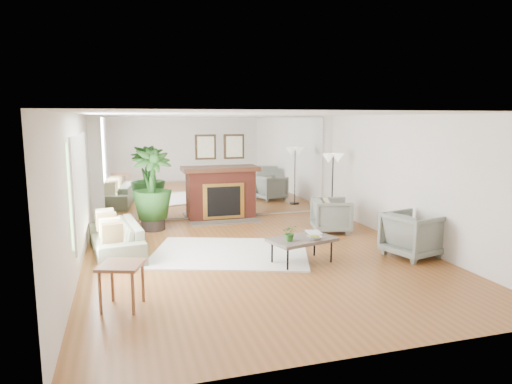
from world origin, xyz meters
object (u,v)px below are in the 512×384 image
object	(u,v)px
sofa	(116,239)
armchair_back	(331,215)
floor_lamp	(333,164)
armchair_front	(413,235)
side_table	(121,271)
coffee_table	(302,240)
potted_ficus	(152,187)
fireplace	(222,193)

from	to	relation	value
sofa	armchair_back	xyz separation A→B (m)	(4.45, 0.41, 0.07)
armchair_back	floor_lamp	xyz separation A→B (m)	(0.43, 0.86, 1.02)
floor_lamp	armchair_front	bearing A→B (deg)	-86.48
side_table	floor_lamp	xyz separation A→B (m)	(4.77, 3.76, 0.89)
coffee_table	side_table	size ratio (longest dim) A/B	1.84
armchair_back	floor_lamp	size ratio (longest dim) A/B	0.49
potted_ficus	floor_lamp	bearing A→B (deg)	-5.69
sofa	floor_lamp	xyz separation A→B (m)	(4.87, 1.27, 1.10)
fireplace	floor_lamp	xyz separation A→B (m)	(2.42, -1.02, 0.73)
fireplace	coffee_table	bearing A→B (deg)	-81.32
sofa	potted_ficus	xyz separation A→B (m)	(0.77, 1.68, 0.66)
potted_ficus	coffee_table	bearing A→B (deg)	-54.12
armchair_back	side_table	bearing A→B (deg)	137.49
side_table	armchair_front	bearing A→B (deg)	9.99
potted_ficus	floor_lamp	world-z (taller)	potted_ficus
fireplace	armchair_back	distance (m)	2.76
coffee_table	armchair_back	size ratio (longest dim) A/B	1.52
coffee_table	potted_ficus	distance (m)	3.88
coffee_table	armchair_back	bearing A→B (deg)	52.18
armchair_front	side_table	world-z (taller)	armchair_front
coffee_table	armchair_back	distance (m)	2.33
fireplace	sofa	bearing A→B (deg)	-136.88
fireplace	side_table	world-z (taller)	fireplace
fireplace	armchair_back	bearing A→B (deg)	-43.29
armchair_back	armchair_front	xyz separation A→B (m)	(0.60, -2.03, 0.03)
potted_ficus	floor_lamp	xyz separation A→B (m)	(4.10, -0.41, 0.44)
armchair_back	side_table	xyz separation A→B (m)	(-4.35, -2.90, 0.13)
fireplace	coffee_table	distance (m)	3.77
armchair_front	floor_lamp	distance (m)	3.06
coffee_table	armchair_front	bearing A→B (deg)	-5.28
sofa	floor_lamp	world-z (taller)	floor_lamp
fireplace	floor_lamp	bearing A→B (deg)	-22.83
armchair_front	potted_ficus	xyz separation A→B (m)	(-4.28, 3.30, 0.55)
armchair_back	coffee_table	bearing A→B (deg)	155.96
armchair_back	side_table	world-z (taller)	armchair_back
coffee_table	sofa	bearing A→B (deg)	154.71
coffee_table	sofa	xyz separation A→B (m)	(-3.02, 1.43, -0.11)
sofa	armchair_back	bearing A→B (deg)	87.80
sofa	potted_ficus	world-z (taller)	potted_ficus
coffee_table	potted_ficus	bearing A→B (deg)	125.88
armchair_back	fireplace	bearing A→B (deg)	60.49
potted_ficus	side_table	bearing A→B (deg)	-99.12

